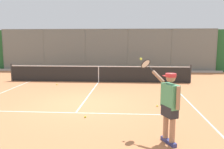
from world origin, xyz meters
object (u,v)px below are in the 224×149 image
(tennis_ball_near_net, at_px, (85,117))
(tennis_ball_by_sideline, at_px, (157,106))
(tennis_player, at_px, (169,103))
(tennis_ball_near_baseline, at_px, (57,84))

(tennis_ball_near_net, relative_size, tennis_ball_by_sideline, 1.00)
(tennis_player, bearing_deg, tennis_ball_by_sideline, -27.21)
(tennis_ball_near_baseline, bearing_deg, tennis_player, 124.76)
(tennis_ball_near_baseline, relative_size, tennis_ball_by_sideline, 1.00)
(tennis_player, xyz_separation_m, tennis_ball_near_baseline, (4.93, -7.10, -0.96))
(tennis_ball_near_net, xyz_separation_m, tennis_ball_near_baseline, (2.61, -5.42, 0.00))
(tennis_ball_near_baseline, bearing_deg, tennis_ball_near_net, 115.75)
(tennis_ball_near_net, distance_m, tennis_ball_by_sideline, 2.84)
(tennis_player, distance_m, tennis_ball_near_net, 3.02)
(tennis_player, bearing_deg, tennis_ball_near_baseline, 9.90)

